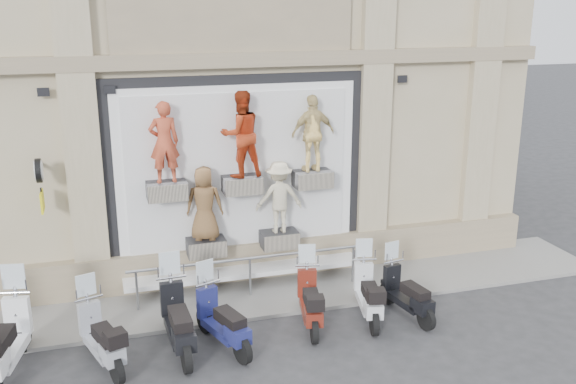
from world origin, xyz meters
The scene contains 13 objects.
ground centered at (0.00, 0.00, 0.00)m, with size 90.00×90.00×0.00m, color #2D2D30.
sidewalk centered at (0.00, 2.10, 0.04)m, with size 16.00×2.20×0.08m, color gray.
building centered at (0.00, 7.00, 6.00)m, with size 14.00×8.60×12.00m, color tan, non-canonical shape.
shop_vitrine centered at (0.07, 2.75, 2.41)m, with size 5.60×0.83×4.30m.
guard_rail centered at (0.00, 2.00, 0.47)m, with size 5.06×0.10×0.93m, color #9EA0A5, non-canonical shape.
clock_sign_bracket centered at (-3.90, 2.47, 2.80)m, with size 0.10×0.80×1.02m.
scooter_b centered at (-4.51, 0.37, 0.85)m, with size 0.61×2.09×1.70m, color white, non-canonical shape.
scooter_c centered at (-3.02, 0.21, 0.74)m, with size 0.53×1.81×1.47m, color gray, non-canonical shape.
scooter_d centered at (-1.71, 0.32, 0.82)m, with size 0.59×2.01×1.64m, color black, non-canonical shape.
scooter_e centered at (-0.94, 0.21, 0.74)m, with size 0.53×1.82×1.48m, color navy, non-canonical shape.
scooter_f centered at (0.81, 0.52, 0.72)m, with size 0.52×1.78×1.44m, color #5F1A10, non-canonical shape.
scooter_g centered at (1.99, 0.47, 0.72)m, with size 0.52×1.78×1.45m, color silver, non-canonical shape.
scooter_h centered at (2.76, 0.34, 0.69)m, with size 0.50×1.70×1.38m, color black, non-canonical shape.
Camera 1 is at (-2.79, -9.96, 5.96)m, focal length 40.00 mm.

